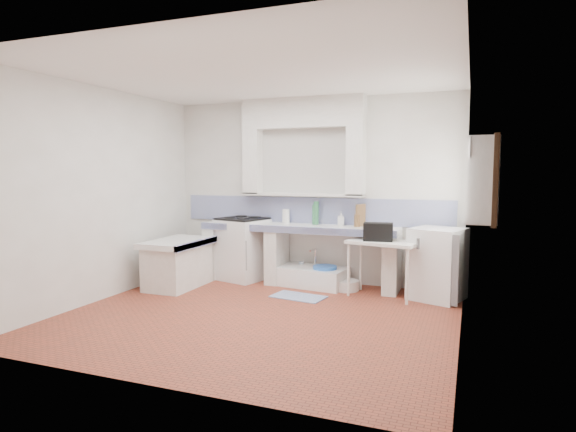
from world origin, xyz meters
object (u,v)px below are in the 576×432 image
(side_table, at_px, (383,269))
(fridge, at_px, (437,264))
(sink, at_px, (311,277))
(stove, at_px, (243,249))

(side_table, height_order, fridge, fridge)
(side_table, relative_size, fridge, 0.97)
(sink, distance_m, side_table, 1.17)
(side_table, bearing_deg, stove, -176.06)
(sink, xyz_separation_m, fridge, (1.81, -0.12, 0.35))
(sink, relative_size, fridge, 1.11)
(stove, xyz_separation_m, sink, (1.15, -0.03, -0.35))
(side_table, distance_m, fridge, 0.72)
(sink, bearing_deg, fridge, 3.60)
(stove, height_order, sink, stove)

